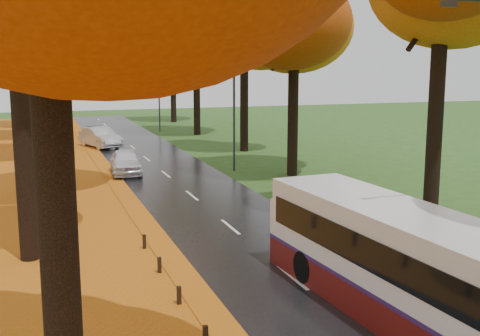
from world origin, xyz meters
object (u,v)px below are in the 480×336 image
bus (405,263)px  car_silver (100,137)px  streetlamp_mid (230,92)px  car_dark (98,135)px  streetlamp_far (156,81)px  car_white (126,162)px

bus → car_silver: 34.48m
streetlamp_mid → car_dark: size_ratio=2.08×
streetlamp_far → car_silver: size_ratio=1.71×
streetlamp_far → car_dark: bearing=-137.1°
streetlamp_far → car_white: (-6.11, -21.11, -3.96)m
car_dark → car_silver: bearing=-95.4°
streetlamp_far → car_dark: streetlamp_far is taller
streetlamp_mid → bus: 21.99m
streetlamp_mid → car_silver: 14.65m
bus → car_white: (-3.61, 22.50, -0.74)m
streetlamp_far → car_white: streetlamp_far is taller
streetlamp_mid → car_dark: 17.92m
streetlamp_far → car_dark: size_ratio=2.08×
streetlamp_far → bus: bearing=-93.3°
bus → streetlamp_mid: bearing=79.7°
bus → car_white: 22.80m
streetlamp_mid → streetlamp_far: 22.00m
streetlamp_mid → car_white: (-6.11, 0.89, -3.96)m
streetlamp_far → car_white: 22.33m
streetlamp_mid → streetlamp_far: same height
car_white → car_dark: bearing=94.7°
streetlamp_far → car_silver: streetlamp_far is taller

